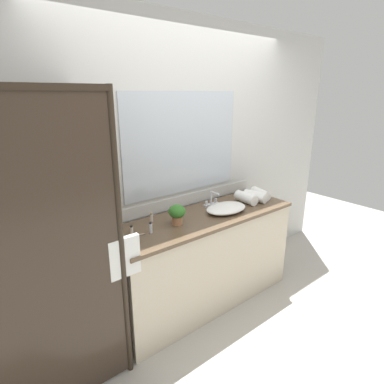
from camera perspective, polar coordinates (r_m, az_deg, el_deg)
The scene contains 13 objects.
ground_plane at distance 3.26m, azimuth 2.18°, elevation -19.10°, with size 8.00×8.00×0.00m, color #B7B2A8.
wall_back_with_mirror at distance 2.96m, azimuth -1.90°, elevation 4.98°, with size 4.40×0.06×2.60m.
vanity_cabinet at distance 3.02m, azimuth 2.16°, elevation -12.15°, with size 1.80×0.58×0.90m.
shower_enclosure at distance 2.06m, azimuth -22.22°, elevation -10.56°, with size 1.20×0.59×2.00m.
sink_basin at distance 2.92m, azimuth 6.25°, elevation -2.92°, with size 0.42×0.29×0.07m, color white.
faucet at distance 3.05m, azimuth 3.60°, elevation -1.62°, with size 0.17×0.13×0.15m.
potted_plant at distance 2.60m, azimuth -2.76°, elevation -3.87°, with size 0.14×0.14×0.17m.
amenity_bottle_conditioner at distance 2.48m, azimuth -7.56°, elevation -6.50°, with size 0.03×0.03×0.09m.
amenity_bottle_lotion at distance 2.47m, azimuth -10.97°, elevation -6.94°, with size 0.03×0.03×0.08m.
amenity_bottle_body_wash at distance 2.69m, azimuth -7.41°, elevation -4.67°, with size 0.03×0.03×0.08m.
rolled_towel_near_edge at distance 3.33m, azimuth 12.29°, elevation -0.30°, with size 0.10×0.10×0.22m, color white.
rolled_towel_middle at distance 3.23m, azimuth 11.46°, elevation -0.77°, with size 0.11×0.11×0.23m, color white.
rolled_towel_far_edge at distance 3.16m, azimuth 9.82°, elevation -1.06°, with size 0.10×0.10×0.24m, color white.
Camera 1 is at (-1.72, -1.97, 1.95)m, focal length 29.21 mm.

